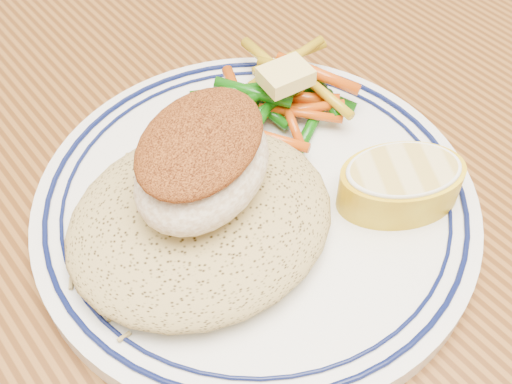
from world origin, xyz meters
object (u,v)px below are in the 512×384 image
object	(u,v)px
dining_table	(232,318)
fish_fillet	(202,161)
plate	(256,204)
rice_pilaf	(200,215)
vegetable_pile	(285,94)
lemon_wedge	(400,183)

from	to	relation	value
dining_table	fish_fillet	xyz separation A→B (m)	(-0.01, 0.01, 0.16)
plate	rice_pilaf	distance (m)	0.04
fish_fillet	vegetable_pile	xyz separation A→B (m)	(0.09, 0.04, -0.03)
rice_pilaf	lemon_wedge	distance (m)	0.11
rice_pilaf	fish_fillet	distance (m)	0.03
plate	vegetable_pile	size ratio (longest dim) A/B	2.36
vegetable_pile	lemon_wedge	xyz separation A→B (m)	(0.00, -0.10, 0.00)
fish_fillet	vegetable_pile	distance (m)	0.10
rice_pilaf	fish_fillet	world-z (taller)	fish_fillet
plate	fish_fillet	xyz separation A→B (m)	(-0.03, 0.01, 0.05)
rice_pilaf	vegetable_pile	xyz separation A→B (m)	(0.10, 0.05, -0.00)
lemon_wedge	fish_fillet	bearing A→B (deg)	146.88
dining_table	vegetable_pile	distance (m)	0.16
fish_fillet	lemon_wedge	world-z (taller)	fish_fillet
rice_pilaf	fish_fillet	bearing A→B (deg)	40.44
fish_fillet	lemon_wedge	distance (m)	0.11
fish_fillet	rice_pilaf	bearing A→B (deg)	-139.56
dining_table	vegetable_pile	bearing A→B (deg)	30.12
dining_table	fish_fillet	distance (m)	0.16
lemon_wedge	plate	bearing A→B (deg)	140.23
dining_table	fish_fillet	size ratio (longest dim) A/B	14.03
fish_fillet	plate	bearing A→B (deg)	-15.06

